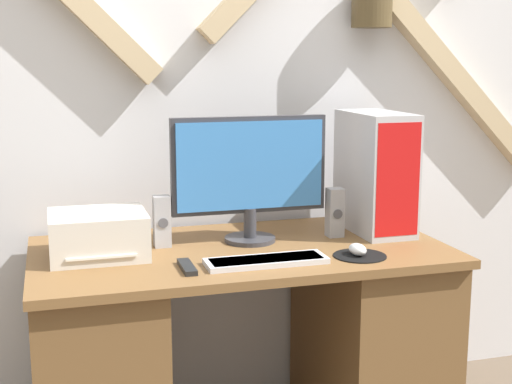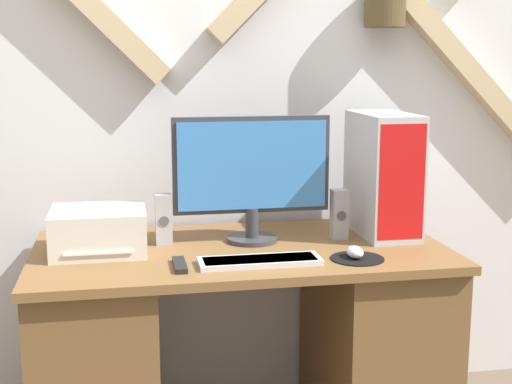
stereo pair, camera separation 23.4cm
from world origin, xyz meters
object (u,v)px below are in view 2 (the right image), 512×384
object	(u,v)px
computer_tower	(383,174)
speaker_right	(339,214)
printer	(99,231)
mouse	(355,252)
remote_control	(180,265)
speaker_left	(164,219)
monitor	(252,171)
keyboard	(260,261)

from	to	relation	value
computer_tower	speaker_right	bearing A→B (deg)	-166.50
computer_tower	printer	bearing A→B (deg)	-176.13
mouse	remote_control	bearing A→B (deg)	178.97
remote_control	speaker_left	bearing A→B (deg)	96.01
monitor	keyboard	size ratio (longest dim) A/B	1.42
speaker_right	remote_control	bearing A→B (deg)	-156.82
monitor	remote_control	size ratio (longest dim) A/B	3.64
mouse	keyboard	bearing A→B (deg)	179.98
speaker_right	remote_control	xyz separation A→B (m)	(-0.60, -0.26, -0.08)
speaker_right	remote_control	distance (m)	0.66
speaker_left	speaker_right	world-z (taller)	same
keyboard	speaker_left	distance (m)	0.42
keyboard	computer_tower	world-z (taller)	computer_tower
keyboard	computer_tower	distance (m)	0.64
keyboard	speaker_right	world-z (taller)	speaker_right
monitor	mouse	bearing A→B (deg)	-44.97
mouse	speaker_right	world-z (taller)	speaker_right
mouse	speaker_left	distance (m)	0.68
computer_tower	speaker_left	bearing A→B (deg)	-179.56
speaker_left	speaker_right	xyz separation A→B (m)	(0.63, -0.04, 0.00)
computer_tower	keyboard	bearing A→B (deg)	-149.41
speaker_left	remote_control	xyz separation A→B (m)	(0.03, -0.29, -0.08)
keyboard	remote_control	size ratio (longest dim) A/B	2.56
keyboard	mouse	xyz separation A→B (m)	(0.32, -0.00, 0.01)
remote_control	monitor	bearing A→B (deg)	44.74
printer	remote_control	distance (m)	0.35
monitor	speaker_right	size ratio (longest dim) A/B	3.10
keyboard	monitor	bearing A→B (deg)	84.62
computer_tower	remote_control	distance (m)	0.86
keyboard	remote_control	distance (m)	0.25
keyboard	speaker_right	size ratio (longest dim) A/B	2.18
keyboard	printer	size ratio (longest dim) A/B	1.25
monitor	speaker_left	world-z (taller)	monitor
printer	speaker_right	size ratio (longest dim) A/B	1.74
keyboard	speaker_right	distance (m)	0.44
keyboard	speaker_right	bearing A→B (deg)	37.72
mouse	remote_control	xyz separation A→B (m)	(-0.57, 0.01, -0.02)
mouse	printer	bearing A→B (deg)	163.76
printer	speaker_left	bearing A→B (deg)	16.03
keyboard	computer_tower	bearing A→B (deg)	30.59
speaker_left	monitor	bearing A→B (deg)	-2.61
computer_tower	speaker_right	xyz separation A→B (m)	(-0.18, -0.04, -0.13)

